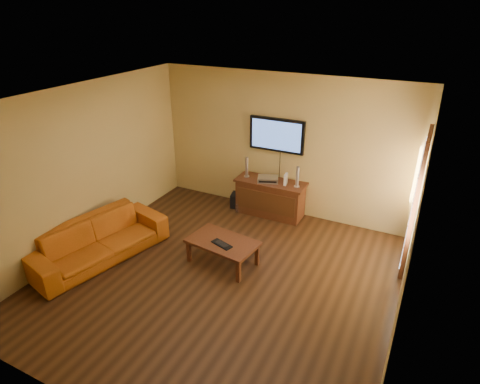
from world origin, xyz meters
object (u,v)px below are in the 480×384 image
Objects in this scene: sofa at (97,234)px; speaker_left at (247,168)px; keyboard at (222,244)px; media_console at (270,198)px; game_console at (286,179)px; av_receiver at (268,179)px; television at (277,135)px; coffee_table at (223,244)px; subwoofer at (238,200)px; speaker_right at (297,178)px; bottle at (237,208)px.

sofa is 3.00m from speaker_left.
media_console is at bearing 90.11° from keyboard.
av_receiver is at bearing 173.98° from game_console.
sofa is at bearing -124.20° from television.
speaker_left is at bearing 104.20° from coffee_table.
game_console is (0.82, -0.01, -0.08)m from speaker_left.
game_console is at bearing -14.37° from subwoofer.
media_console is at bearing 88.80° from coffee_table.
coffee_table is 2.00m from subwoofer.
speaker_right is 2.07m from keyboard.
speaker_left is (-0.51, -0.00, 0.54)m from media_console.
media_console is 3.44× the size of speaker_right.
sofa is at bearing -146.47° from av_receiver.
keyboard is (-0.30, -1.95, -0.39)m from game_console.
keyboard is at bearing -83.34° from subwoofer.
television is 2.72× the size of speaker_right.
speaker_right is (1.04, -0.02, -0.00)m from speaker_left.
television is at bearing 36.64° from bottle.
speaker_left is 2.08m from keyboard.
sofa is 7.94× the size of subwoofer.
keyboard reaches higher than subwoofer.
sofa is at bearing -118.97° from bottle.
bottle is (-0.56, -0.21, -0.66)m from av_receiver.
game_console is 1.08× the size of bottle.
speaker_right is at bearing -0.95° from speaker_left.
coffee_table is 2.99× the size of av_receiver.
media_console is at bearing -22.41° from sofa.
av_receiver is 1.39× the size of subwoofer.
av_receiver is at bearing -21.90° from sofa.
sofa is 2.74m from bottle.
av_receiver is 1.97× the size of bottle.
sofa reaches higher than subwoofer.
keyboard is at bearing -109.03° from av_receiver.
game_console is at bearing -26.70° from sofa.
av_receiver is at bearing 90.35° from coffee_table.
media_console is at bearing 21.01° from bottle.
sofa is at bearing -161.43° from keyboard.
speaker_right is (2.45, 2.59, 0.45)m from sofa.
coffee_table is at bearing -107.37° from game_console.
speaker_right reaches higher than av_receiver.
av_receiver is at bearing 91.60° from keyboard.
speaker_right is (0.53, -0.02, 0.53)m from media_console.
bottle is at bearing -143.36° from television.
keyboard is (0.05, -1.95, -0.33)m from av_receiver.
game_console is at bearing -37.25° from television.
subwoofer is at bearing 109.47° from coffee_table.
speaker_right is at bearing -20.74° from av_receiver.
media_console is 0.40m from av_receiver.
media_console is 1.26× the size of television.
speaker_right reaches higher than bottle.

